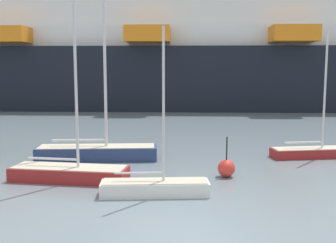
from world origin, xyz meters
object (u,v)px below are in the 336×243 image
at_px(cruise_ship, 95,48).
at_px(sailboat_5, 97,149).
at_px(channel_buoy_0, 226,168).
at_px(sailboat_2, 315,151).
at_px(sailboat_6, 155,186).
at_px(sailboat_3, 70,171).

bearing_deg(cruise_ship, sailboat_5, -77.51).
bearing_deg(channel_buoy_0, cruise_ship, 106.64).
distance_m(sailboat_2, sailboat_5, 11.78).
bearing_deg(cruise_ship, sailboat_6, -74.44).
distance_m(sailboat_2, channel_buoy_0, 6.77).
relative_size(sailboat_2, sailboat_5, 0.62).
distance_m(sailboat_6, cruise_ship, 40.65).
bearing_deg(sailboat_6, sailboat_2, 35.64).
bearing_deg(cruise_ship, channel_buoy_0, -69.03).
bearing_deg(sailboat_2, sailboat_6, -149.10).
relative_size(sailboat_3, cruise_ship, 0.06).
height_order(sailboat_2, sailboat_5, sailboat_5).
xyz_separation_m(sailboat_3, cruise_ship, (-4.11, 37.11, 7.02)).
bearing_deg(sailboat_2, sailboat_5, 175.76).
height_order(sailboat_2, channel_buoy_0, sailboat_2).
height_order(sailboat_3, sailboat_6, sailboat_3).
bearing_deg(sailboat_3, cruise_ship, 107.04).
bearing_deg(cruise_ship, sailboat_2, -58.96).
bearing_deg(sailboat_3, sailboat_5, 91.74).
height_order(sailboat_5, sailboat_6, sailboat_5).
distance_m(sailboat_3, cruise_ship, 37.99).
distance_m(sailboat_2, cruise_ship, 37.44).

